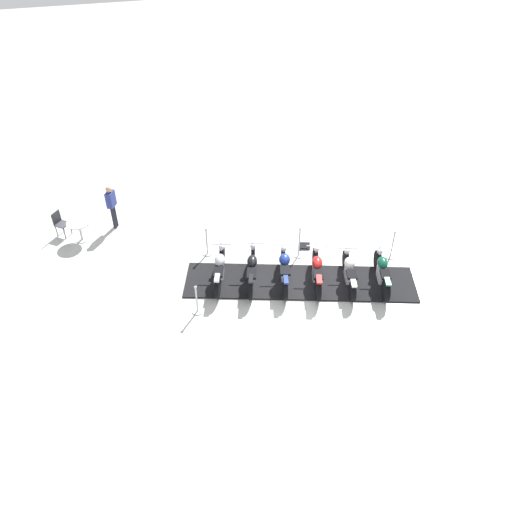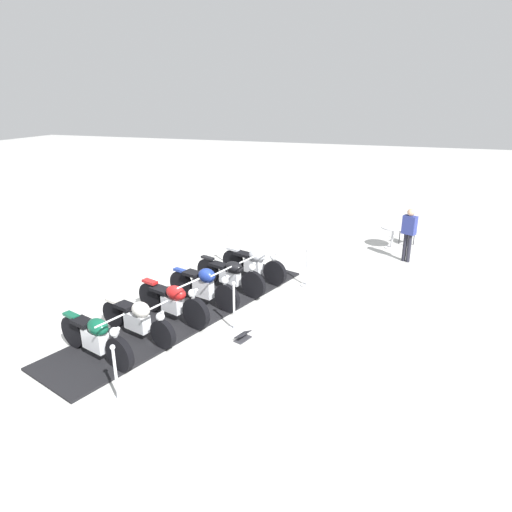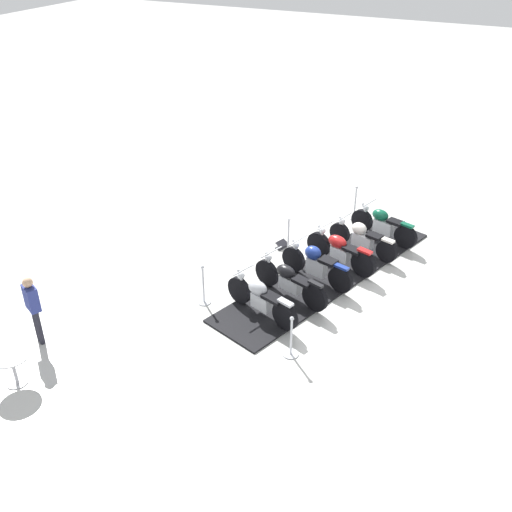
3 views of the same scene
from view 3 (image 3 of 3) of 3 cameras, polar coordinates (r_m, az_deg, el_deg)
ground_plane at (r=15.49m, az=6.96°, el=-1.78°), size 80.00×80.00×0.00m
display_platform at (r=15.48m, az=6.97°, el=-1.70°), size 7.41×3.82×0.05m
motorcycle_forest at (r=17.10m, az=12.19°, el=3.02°), size 0.84×2.06×0.98m
motorcycle_cream at (r=16.35m, az=10.22°, el=1.77°), size 0.84×2.09×0.90m
motorcycle_maroon at (r=15.60m, az=8.15°, el=0.56°), size 0.88×2.10×1.03m
motorcycle_navy at (r=14.88m, az=5.80°, el=-0.73°), size 0.88×2.11×1.00m
motorcycle_black at (r=14.23m, az=3.23°, el=-2.36°), size 0.96×2.17×1.03m
motorcycle_chrome at (r=13.60m, az=0.46°, el=-4.07°), size 0.90×2.08×1.00m
stanchion_right_front at (r=18.22m, az=9.55°, el=4.68°), size 0.29×0.29×1.09m
stanchion_right_rear at (r=14.20m, az=-5.10°, el=-3.38°), size 0.33×0.33×1.05m
stanchion_right_mid at (r=16.04m, az=3.13°, el=1.19°), size 0.34×0.34×1.16m
stanchion_left_rear at (r=12.65m, az=3.41°, el=-8.46°), size 0.35×0.35×1.01m
info_placard at (r=16.57m, az=2.53°, el=1.02°), size 0.43×0.31×0.18m
cafe_table at (r=12.76m, az=-22.59°, el=-9.38°), size 0.82×0.82×0.74m
bystander_person at (r=13.41m, az=-20.82°, el=-4.41°), size 0.37×0.46×1.68m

